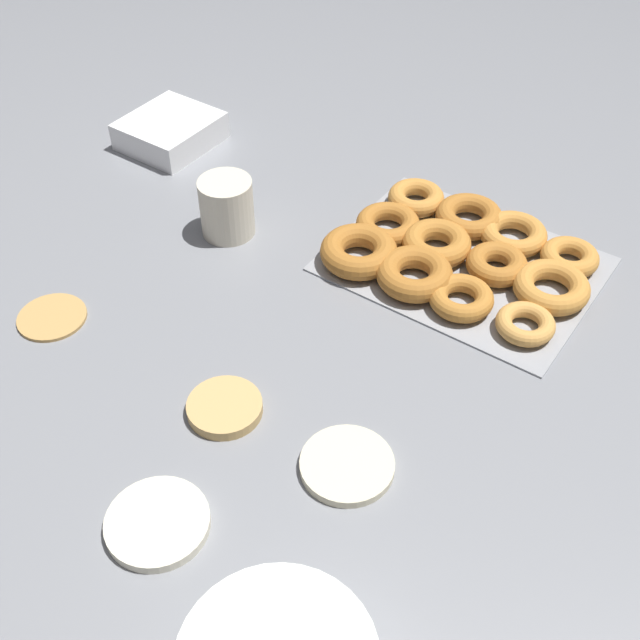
{
  "coord_description": "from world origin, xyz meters",
  "views": [
    {
      "loc": [
        -0.5,
        0.48,
        0.75
      ],
      "look_at": [
        -0.08,
        -0.12,
        0.04
      ],
      "focal_mm": 45.0,
      "sensor_mm": 36.0,
      "label": 1
    }
  ],
  "objects_px": {
    "pancake_0": "(52,316)",
    "pancake_2": "(347,465)",
    "pancake_3": "(158,523)",
    "paper_cup": "(227,207)",
    "pancake_1": "(225,407)",
    "donut_tray": "(456,254)",
    "container_stack": "(170,131)"
  },
  "relations": [
    {
      "from": "pancake_0",
      "to": "pancake_2",
      "type": "distance_m",
      "value": 0.46
    },
    {
      "from": "pancake_3",
      "to": "paper_cup",
      "type": "distance_m",
      "value": 0.52
    },
    {
      "from": "pancake_1",
      "to": "pancake_2",
      "type": "height_order",
      "value": "pancake_1"
    },
    {
      "from": "pancake_3",
      "to": "paper_cup",
      "type": "relative_size",
      "value": 1.25
    },
    {
      "from": "pancake_3",
      "to": "pancake_2",
      "type": "bearing_deg",
      "value": -124.69
    },
    {
      "from": "donut_tray",
      "to": "pancake_3",
      "type": "bearing_deg",
      "value": 84.75
    },
    {
      "from": "pancake_0",
      "to": "pancake_3",
      "type": "relative_size",
      "value": 0.83
    },
    {
      "from": "pancake_1",
      "to": "paper_cup",
      "type": "height_order",
      "value": "paper_cup"
    },
    {
      "from": "pancake_1",
      "to": "paper_cup",
      "type": "bearing_deg",
      "value": -51.09
    },
    {
      "from": "pancake_0",
      "to": "container_stack",
      "type": "distance_m",
      "value": 0.46
    },
    {
      "from": "pancake_1",
      "to": "pancake_3",
      "type": "height_order",
      "value": "pancake_1"
    },
    {
      "from": "pancake_3",
      "to": "paper_cup",
      "type": "bearing_deg",
      "value": -58.73
    },
    {
      "from": "pancake_0",
      "to": "pancake_1",
      "type": "relative_size",
      "value": 1.01
    },
    {
      "from": "pancake_1",
      "to": "pancake_3",
      "type": "bearing_deg",
      "value": 104.9
    },
    {
      "from": "pancake_2",
      "to": "donut_tray",
      "type": "height_order",
      "value": "donut_tray"
    },
    {
      "from": "pancake_3",
      "to": "paper_cup",
      "type": "xyz_separation_m",
      "value": [
        0.27,
        -0.44,
        0.04
      ]
    },
    {
      "from": "pancake_3",
      "to": "donut_tray",
      "type": "relative_size",
      "value": 0.3
    },
    {
      "from": "pancake_3",
      "to": "donut_tray",
      "type": "xyz_separation_m",
      "value": [
        -0.05,
        -0.57,
        0.01
      ]
    },
    {
      "from": "pancake_2",
      "to": "donut_tray",
      "type": "bearing_deg",
      "value": -79.74
    },
    {
      "from": "pancake_1",
      "to": "paper_cup",
      "type": "relative_size",
      "value": 1.02
    },
    {
      "from": "donut_tray",
      "to": "container_stack",
      "type": "relative_size",
      "value": 2.45
    },
    {
      "from": "pancake_1",
      "to": "container_stack",
      "type": "bearing_deg",
      "value": -41.59
    },
    {
      "from": "pancake_1",
      "to": "donut_tray",
      "type": "relative_size",
      "value": 0.25
    },
    {
      "from": "pancake_2",
      "to": "pancake_0",
      "type": "bearing_deg",
      "value": 3.03
    },
    {
      "from": "pancake_0",
      "to": "pancake_1",
      "type": "xyz_separation_m",
      "value": [
        -0.3,
        -0.01,
        0.0
      ]
    },
    {
      "from": "pancake_0",
      "to": "paper_cup",
      "type": "xyz_separation_m",
      "value": [
        -0.07,
        -0.29,
        0.04
      ]
    },
    {
      "from": "donut_tray",
      "to": "paper_cup",
      "type": "distance_m",
      "value": 0.35
    },
    {
      "from": "container_stack",
      "to": "pancake_2",
      "type": "bearing_deg",
      "value": 147.75
    },
    {
      "from": "pancake_1",
      "to": "container_stack",
      "type": "xyz_separation_m",
      "value": [
        0.47,
        -0.42,
        0.02
      ]
    },
    {
      "from": "container_stack",
      "to": "paper_cup",
      "type": "relative_size",
      "value": 1.69
    },
    {
      "from": "donut_tray",
      "to": "container_stack",
      "type": "distance_m",
      "value": 0.56
    },
    {
      "from": "donut_tray",
      "to": "paper_cup",
      "type": "bearing_deg",
      "value": 22.01
    }
  ]
}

